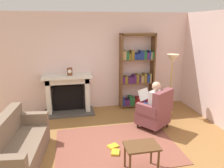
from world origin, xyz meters
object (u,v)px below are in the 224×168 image
Objects in this scene: mantel_clock at (70,72)px; floor_lamp at (172,64)px; fireplace at (68,92)px; bookshelf at (137,73)px; seated_reader at (152,103)px; side_table at (142,149)px; armchair_reading at (156,112)px; sofa_floral at (16,148)px.

floor_lamp reaches higher than mantel_clock.
bookshelf is at bearing 1.06° from fireplace.
seated_reader reaches higher than fireplace.
fireplace is at bearing 167.14° from floor_lamp.
bookshelf is (1.98, 0.04, 0.45)m from fireplace.
side_table is (1.06, -2.77, -0.76)m from mantel_clock.
side_table is at bearing 24.55° from armchair_reading.
floor_lamp reaches higher than sofa_floral.
seated_reader is (1.83, -1.26, -0.55)m from mantel_clock.
seated_reader is at bearing 63.22° from side_table.
side_table is 0.34× the size of floor_lamp.
bookshelf is 1.06m from floor_lamp.
seated_reader reaches higher than side_table.
bookshelf reaches higher than armchair_reading.
armchair_reading is 3.00m from sofa_floral.
fireplace is 0.63× the size of bookshelf.
armchair_reading is 1.73× the size of side_table.
sofa_floral is 2.16m from side_table.
mantel_clock is at bearing -69.57° from seated_reader.
seated_reader is 1.34m from floor_lamp.
floor_lamp reaches higher than fireplace.
side_table is at bearing 28.16° from seated_reader.
bookshelf is 1.60m from armchair_reading.
sofa_floral is at bearing -142.03° from bookshelf.
mantel_clock is 0.09× the size of bookshelf.
armchair_reading is 1.64m from side_table.
sofa_floral is 3.16× the size of side_table.
armchair_reading reaches higher than sofa_floral.
side_table is at bearing -100.45° from sofa_floral.
sofa_floral is (-2.91, -2.27, -0.70)m from bookshelf.
floor_lamp is (0.82, 0.73, 0.75)m from seated_reader.
fireplace is 3.09m from side_table.
sofa_floral is at bearing 162.89° from side_table.
mantel_clock is at bearing -70.58° from armchair_reading.
sofa_floral is (-2.90, -0.78, -0.10)m from armchair_reading.
floor_lamp is at bearing 54.77° from side_table.
floor_lamp is (2.72, -0.62, 0.81)m from fireplace.
seated_reader is at bearing -66.10° from sofa_floral.
bookshelf reaches higher than side_table.
floor_lamp is at bearing -12.86° from fireplace.
fireplace is at bearing -15.96° from sofa_floral.
sofa_floral is (-2.83, -0.88, -0.30)m from seated_reader.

